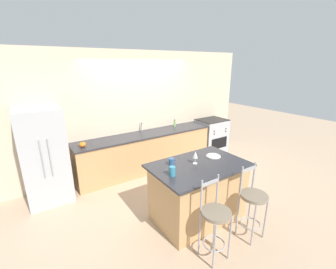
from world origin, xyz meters
The scene contains 15 objects.
ground_plane centered at (0.00, 0.00, 0.00)m, with size 18.00×18.00×0.00m, color tan.
wall_back centered at (0.00, 0.69, 1.35)m, with size 6.00×0.07×2.70m.
back_counter centered at (0.00, 0.37, 0.45)m, with size 3.26×0.67×0.89m.
sink_faucet centered at (0.00, 0.57, 1.03)m, with size 0.02×0.13×0.22m.
kitchen_island centered at (-0.15, -1.63, 0.47)m, with size 1.48×0.97×0.94m.
refrigerator centered at (-2.08, 0.29, 0.85)m, with size 0.72×0.77×1.71m.
oven_range centered at (2.04, 0.35, 0.47)m, with size 0.78×0.66×0.95m.
bar_stool_near centered at (-0.51, -2.36, 0.57)m, with size 0.37×0.37×1.09m.
bar_stool_far centered at (0.20, -2.38, 0.57)m, with size 0.37×0.37×1.09m.
dinner_plate centered at (0.25, -1.53, 0.95)m, with size 0.24×0.24×0.02m.
wine_glass centered at (-0.18, -1.57, 1.08)m, with size 0.08×0.08×0.20m.
coffee_mug centered at (-0.51, -1.40, 0.99)m, with size 0.12×0.08×0.10m.
tumbler_cup centered at (-0.70, -1.70, 1.01)m, with size 0.09×0.09×0.14m.
pumpkin_decoration centered at (-1.43, 0.26, 0.94)m, with size 0.13×0.13×0.12m.
soap_bottle centered at (0.87, 0.46, 0.97)m, with size 0.05×0.05×0.19m.
Camera 1 is at (-2.28, -3.98, 2.41)m, focal length 24.00 mm.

